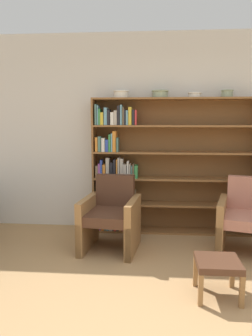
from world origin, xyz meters
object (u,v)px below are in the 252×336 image
at_px(bowl_slate, 121,94).
at_px(armchair_cushioned, 247,220).
at_px(bowl_cream, 160,94).
at_px(bookshelf, 157,167).
at_px(armchair_leather, 111,216).
at_px(bowl_stoneware, 195,95).
at_px(footstool, 218,266).
at_px(bowl_sage, 227,93).

distance_m(bowl_slate, armchair_cushioned, 2.26).
height_order(bowl_slate, bowl_cream, same).
height_order(bookshelf, armchair_leather, bookshelf).
xyz_separation_m(bowl_cream, bowl_stoneware, (0.46, 0.00, -0.02)).
bearing_deg(armchair_cushioned, footstool, 78.46).
height_order(bowl_cream, armchair_cushioned, bowl_cream).
relative_size(bowl_cream, bowl_sage, 1.37).
relative_size(bookshelf, armchair_leather, 2.56).
distance_m(bowl_cream, footstool, 2.41).
xyz_separation_m(bowl_cream, footstool, (0.50, -1.70, -1.63)).
distance_m(bowl_slate, bowl_stoneware, 0.98).
bearing_deg(armchair_cushioned, bowl_slate, -8.09).
bearing_deg(footstool, armchair_cushioned, 62.92).
xyz_separation_m(bookshelf, bowl_sage, (0.91, -0.01, 1.00)).
bearing_deg(bowl_sage, armchair_leather, -155.18).
xyz_separation_m(bowl_slate, armchair_leather, (-0.06, -0.67, -1.51)).
relative_size(bookshelf, bowl_sage, 13.37).
xyz_separation_m(bowl_slate, footstool, (1.02, -1.70, -1.63)).
relative_size(bookshelf, armchair_cushioned, 2.56).
xyz_separation_m(bookshelf, bowl_cream, (0.03, -0.01, 1.00)).
bearing_deg(bowl_slate, bowl_cream, -0.00).
distance_m(bookshelf, armchair_cushioned, 1.36).
xyz_separation_m(bowl_sage, footstool, (-0.38, -1.70, -1.63)).
relative_size(bowl_sage, armchair_cushioned, 0.19).
height_order(armchair_leather, footstool, armchair_leather).
relative_size(bowl_slate, bowl_stoneware, 1.18).
xyz_separation_m(bookshelf, bowl_slate, (-0.49, -0.01, 1.00)).
relative_size(bowl_slate, armchair_leather, 0.24).
height_order(armchair_cushioned, footstool, armchair_cushioned).
height_order(bowl_cream, bowl_sage, bowl_cream).
xyz_separation_m(bookshelf, armchair_leather, (-0.55, -0.69, -0.51)).
bearing_deg(bowl_stoneware, bowl_cream, 180.00).
height_order(bookshelf, armchair_cushioned, bookshelf).
bearing_deg(bowl_cream, bowl_stoneware, 0.00).
bearing_deg(bowl_stoneware, bowl_slate, 180.00).
bearing_deg(armchair_leather, bookshelf, -121.72).
height_order(bowl_stoneware, footstool, bowl_stoneware).
xyz_separation_m(armchair_leather, armchair_cushioned, (1.60, -0.00, 0.00)).
distance_m(bookshelf, bowl_slate, 1.11).
relative_size(bookshelf, bowl_stoneware, 12.38).
xyz_separation_m(bowl_cream, armchair_cushioned, (1.02, -0.68, -1.51)).
distance_m(bowl_stoneware, armchair_leather, 1.94).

